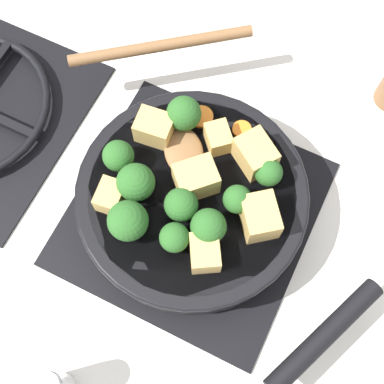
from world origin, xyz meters
TOP-DOWN VIEW (x-y plane):
  - ground_plane at (0.00, 0.00)m, footprint 2.40×2.40m
  - front_burner_grate at (0.00, 0.00)m, footprint 0.31×0.31m
  - skillet_pan at (-0.00, -0.00)m, footprint 0.31×0.40m
  - wooden_spoon at (0.11, 0.09)m, footprint 0.25×0.24m
  - tofu_cube_center_large at (0.07, -0.05)m, footprint 0.06×0.06m
  - tofu_cube_near_handle at (-0.00, -0.09)m, footprint 0.06×0.06m
  - tofu_cube_east_chunk at (-0.05, 0.08)m, footprint 0.04×0.03m
  - tofu_cube_west_chunk at (0.05, 0.08)m, footprint 0.04×0.05m
  - tofu_cube_back_piece at (0.01, 0.00)m, footprint 0.06×0.06m
  - tofu_cube_front_piece at (-0.07, -0.05)m, footprint 0.05×0.05m
  - tofu_cube_mid_small at (0.07, 0.00)m, footprint 0.05×0.04m
  - broccoli_floret_near_spoon at (-0.07, 0.05)m, footprint 0.05×0.05m
  - broccoli_floret_center_top at (-0.07, -0.01)m, footprint 0.03×0.03m
  - broccoli_floret_east_rim at (-0.03, 0.06)m, footprint 0.05×0.05m
  - broccoli_floret_west_rim at (-0.03, -0.00)m, footprint 0.04×0.04m
  - broccoli_floret_north_edge at (0.08, 0.05)m, footprint 0.04×0.04m
  - broccoli_floret_south_cluster at (0.01, -0.06)m, footprint 0.03×0.03m
  - broccoli_floret_mid_floret at (-0.01, 0.10)m, footprint 0.04×0.04m
  - broccoli_floret_small_inner at (-0.04, -0.04)m, footprint 0.04×0.04m
  - broccoli_floret_tall_stem at (0.05, -0.07)m, footprint 0.03×0.03m
  - carrot_slice_orange_thin at (0.10, -0.02)m, footprint 0.02×0.02m
  - carrot_slice_near_center at (0.10, 0.03)m, footprint 0.03×0.03m

SIDE VIEW (x-z plane):
  - ground_plane at x=0.00m, z-range 0.00..0.00m
  - front_burner_grate at x=0.00m, z-range 0.00..0.03m
  - skillet_pan at x=0.00m, z-range 0.03..0.09m
  - carrot_slice_orange_thin at x=0.10m, z-range 0.08..0.09m
  - carrot_slice_near_center at x=0.10m, z-range 0.08..0.09m
  - wooden_spoon at x=0.11m, z-range 0.08..0.10m
  - tofu_cube_mid_small at x=0.07m, z-range 0.08..0.11m
  - tofu_cube_east_chunk at x=-0.05m, z-range 0.08..0.11m
  - tofu_cube_front_piece at x=-0.07m, z-range 0.08..0.12m
  - tofu_cube_west_chunk at x=0.05m, z-range 0.08..0.12m
  - tofu_cube_center_large at x=0.07m, z-range 0.08..0.12m
  - tofu_cube_back_piece at x=0.01m, z-range 0.08..0.12m
  - tofu_cube_near_handle at x=0.00m, z-range 0.08..0.12m
  - broccoli_floret_tall_stem at x=0.05m, z-range 0.09..0.13m
  - broccoli_floret_south_cluster at x=0.01m, z-range 0.09..0.13m
  - broccoli_floret_center_top at x=-0.07m, z-range 0.09..0.13m
  - broccoli_floret_mid_floret at x=-0.01m, z-range 0.09..0.13m
  - broccoli_floret_west_rim at x=-0.03m, z-range 0.09..0.13m
  - broccoli_floret_small_inner at x=-0.04m, z-range 0.09..0.13m
  - broccoli_floret_north_edge at x=0.08m, z-range 0.09..0.14m
  - broccoli_floret_east_rim at x=-0.03m, z-range 0.09..0.14m
  - broccoli_floret_near_spoon at x=-0.07m, z-range 0.09..0.14m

